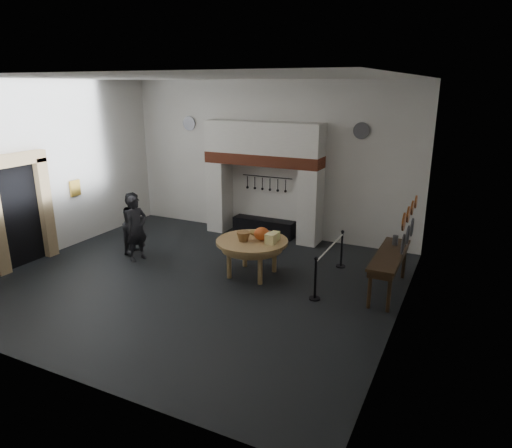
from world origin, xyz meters
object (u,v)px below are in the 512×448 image
at_px(iron_range, 264,227).
at_px(barrier_post_near, 315,280).
at_px(work_table, 252,241).
at_px(visitor_near, 136,228).
at_px(visitor_far, 135,223).
at_px(barrier_post_far, 342,250).
at_px(side_table, 390,255).

distance_m(iron_range, barrier_post_near, 4.45).
relative_size(iron_range, work_table, 1.12).
bearing_deg(visitor_near, barrier_post_near, -77.79).
distance_m(visitor_far, barrier_post_near, 5.32).
height_order(work_table, barrier_post_near, barrier_post_near).
distance_m(work_table, visitor_far, 3.50).
distance_m(visitor_near, barrier_post_far, 5.21).
xyz_separation_m(visitor_far, barrier_post_near, (5.27, -0.59, -0.38)).
height_order(iron_range, work_table, work_table).
height_order(visitor_far, barrier_post_near, visitor_far).
bearing_deg(visitor_far, work_table, -99.97).
distance_m(visitor_far, barrier_post_far, 5.47).
height_order(visitor_near, visitor_far, visitor_near).
relative_size(visitor_near, barrier_post_far, 1.88).
bearing_deg(visitor_far, barrier_post_far, -85.00).
bearing_deg(barrier_post_near, work_table, 161.51).
height_order(iron_range, barrier_post_near, barrier_post_near).
height_order(work_table, visitor_near, visitor_near).
bearing_deg(barrier_post_near, iron_range, 128.97).
xyz_separation_m(iron_range, visitor_near, (-2.08, -3.26, 0.60)).
distance_m(side_table, barrier_post_far, 1.67).
bearing_deg(visitor_far, visitor_near, -144.94).
bearing_deg(barrier_post_far, work_table, -141.52).
bearing_deg(iron_range, barrier_post_near, -51.03).
distance_m(work_table, barrier_post_far, 2.30).
bearing_deg(side_table, barrier_post_far, 143.65).
distance_m(iron_range, visitor_far, 3.83).
bearing_deg(work_table, barrier_post_near, -18.49).
xyz_separation_m(visitor_near, side_table, (6.18, 0.85, 0.02)).
relative_size(iron_range, barrier_post_far, 2.11).
xyz_separation_m(iron_range, barrier_post_far, (2.80, -1.46, 0.20)).
relative_size(visitor_far, side_table, 0.75).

